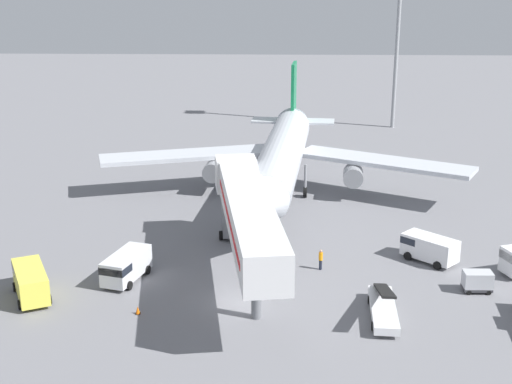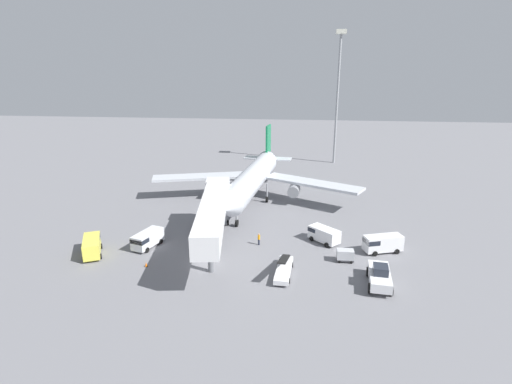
{
  "view_description": "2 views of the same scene",
  "coord_description": "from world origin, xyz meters",
  "px_view_note": "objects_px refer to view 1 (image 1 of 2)",
  "views": [
    {
      "loc": [
        2.17,
        -45.12,
        22.75
      ],
      "look_at": [
        0.25,
        16.82,
        2.92
      ],
      "focal_mm": 49.26,
      "sensor_mm": 36.0,
      "label": 1
    },
    {
      "loc": [
        11.17,
        -43.46,
        23.0
      ],
      "look_at": [
        3.92,
        17.46,
        4.01
      ],
      "focal_mm": 27.71,
      "sensor_mm": 36.0,
      "label": 2
    }
  ],
  "objects_px": {
    "service_van_mid_left": "(428,247)",
    "baggage_cart_near_center": "(477,281)",
    "jet_bridge": "(246,211)",
    "service_van_near_left": "(30,280)",
    "airplane_at_gate": "(283,154)",
    "safety_cone_alpha": "(138,310)",
    "belt_loader_truck": "(383,307)",
    "ground_crew_worker_foreground": "(321,259)",
    "service_van_mid_right": "(125,266)"
  },
  "relations": [
    {
      "from": "baggage_cart_near_center",
      "to": "safety_cone_alpha",
      "type": "distance_m",
      "value": 24.66
    },
    {
      "from": "baggage_cart_near_center",
      "to": "airplane_at_gate",
      "type": "bearing_deg",
      "value": 123.11
    },
    {
      "from": "service_van_near_left",
      "to": "baggage_cart_near_center",
      "type": "xyz_separation_m",
      "value": [
        32.5,
        1.8,
        -0.4
      ]
    },
    {
      "from": "service_van_mid_left",
      "to": "service_van_near_left",
      "type": "bearing_deg",
      "value": -166.04
    },
    {
      "from": "safety_cone_alpha",
      "to": "belt_loader_truck",
      "type": "bearing_deg",
      "value": 0.21
    },
    {
      "from": "jet_bridge",
      "to": "service_van_mid_left",
      "type": "bearing_deg",
      "value": 14.56
    },
    {
      "from": "airplane_at_gate",
      "to": "service_van_mid_left",
      "type": "distance_m",
      "value": 20.28
    },
    {
      "from": "service_van_mid_right",
      "to": "ground_crew_worker_foreground",
      "type": "relative_size",
      "value": 3.08
    },
    {
      "from": "ground_crew_worker_foreground",
      "to": "safety_cone_alpha",
      "type": "xyz_separation_m",
      "value": [
        -13.0,
        -7.88,
        -0.61
      ]
    },
    {
      "from": "belt_loader_truck",
      "to": "ground_crew_worker_foreground",
      "type": "height_order",
      "value": "belt_loader_truck"
    },
    {
      "from": "belt_loader_truck",
      "to": "service_van_mid_right",
      "type": "xyz_separation_m",
      "value": [
        -18.74,
        5.27,
        0.46
      ]
    },
    {
      "from": "airplane_at_gate",
      "to": "jet_bridge",
      "type": "bearing_deg",
      "value": -98.05
    },
    {
      "from": "baggage_cart_near_center",
      "to": "safety_cone_alpha",
      "type": "bearing_deg",
      "value": -170.06
    },
    {
      "from": "jet_bridge",
      "to": "service_van_near_left",
      "type": "relative_size",
      "value": 4.23
    },
    {
      "from": "belt_loader_truck",
      "to": "safety_cone_alpha",
      "type": "bearing_deg",
      "value": -179.79
    },
    {
      "from": "service_van_mid_left",
      "to": "baggage_cart_near_center",
      "type": "bearing_deg",
      "value": -66.54
    },
    {
      "from": "airplane_at_gate",
      "to": "service_van_mid_left",
      "type": "height_order",
      "value": "airplane_at_gate"
    },
    {
      "from": "jet_bridge",
      "to": "service_van_mid_right",
      "type": "height_order",
      "value": "jet_bridge"
    },
    {
      "from": "airplane_at_gate",
      "to": "ground_crew_worker_foreground",
      "type": "distance_m",
      "value": 18.81
    },
    {
      "from": "airplane_at_gate",
      "to": "service_van_mid_right",
      "type": "relative_size",
      "value": 7.48
    },
    {
      "from": "service_van_mid_left",
      "to": "service_van_mid_right",
      "type": "bearing_deg",
      "value": -169.06
    },
    {
      "from": "service_van_mid_right",
      "to": "ground_crew_worker_foreground",
      "type": "height_order",
      "value": "service_van_mid_right"
    },
    {
      "from": "service_van_mid_left",
      "to": "baggage_cart_near_center",
      "type": "relative_size",
      "value": 2.19
    },
    {
      "from": "airplane_at_gate",
      "to": "service_van_near_left",
      "type": "xyz_separation_m",
      "value": [
        -18.27,
        -23.62,
        -3.42
      ]
    },
    {
      "from": "service_van_mid_left",
      "to": "jet_bridge",
      "type": "bearing_deg",
      "value": -165.44
    },
    {
      "from": "airplane_at_gate",
      "to": "ground_crew_worker_foreground",
      "type": "bearing_deg",
      "value": -80.8
    },
    {
      "from": "service_van_near_left",
      "to": "service_van_mid_left",
      "type": "height_order",
      "value": "service_van_near_left"
    },
    {
      "from": "service_van_mid_left",
      "to": "ground_crew_worker_foreground",
      "type": "xyz_separation_m",
      "value": [
        -8.82,
        -2.04,
        -0.3
      ]
    },
    {
      "from": "ground_crew_worker_foreground",
      "to": "jet_bridge",
      "type": "bearing_deg",
      "value": -163.12
    },
    {
      "from": "jet_bridge",
      "to": "baggage_cart_near_center",
      "type": "distance_m",
      "value": 17.76
    },
    {
      "from": "service_van_mid_left",
      "to": "safety_cone_alpha",
      "type": "distance_m",
      "value": 23.99
    },
    {
      "from": "jet_bridge",
      "to": "ground_crew_worker_foreground",
      "type": "bearing_deg",
      "value": 16.88
    },
    {
      "from": "belt_loader_truck",
      "to": "service_van_mid_left",
      "type": "distance_m",
      "value": 11.06
    },
    {
      "from": "belt_loader_truck",
      "to": "service_van_mid_left",
      "type": "height_order",
      "value": "belt_loader_truck"
    },
    {
      "from": "jet_bridge",
      "to": "safety_cone_alpha",
      "type": "distance_m",
      "value": 10.81
    },
    {
      "from": "service_van_mid_right",
      "to": "service_van_mid_left",
      "type": "distance_m",
      "value": 24.18
    },
    {
      "from": "ground_crew_worker_foreground",
      "to": "airplane_at_gate",
      "type": "bearing_deg",
      "value": 99.2
    },
    {
      "from": "belt_loader_truck",
      "to": "service_van_near_left",
      "type": "height_order",
      "value": "belt_loader_truck"
    },
    {
      "from": "belt_loader_truck",
      "to": "safety_cone_alpha",
      "type": "xyz_separation_m",
      "value": [
        -16.82,
        -0.06,
        -0.48
      ]
    },
    {
      "from": "belt_loader_truck",
      "to": "service_van_mid_left",
      "type": "relative_size",
      "value": 1.41
    },
    {
      "from": "airplane_at_gate",
      "to": "belt_loader_truck",
      "type": "relative_size",
      "value": 6.01
    },
    {
      "from": "belt_loader_truck",
      "to": "baggage_cart_near_center",
      "type": "distance_m",
      "value": 8.55
    },
    {
      "from": "jet_bridge",
      "to": "service_van_mid_right",
      "type": "distance_m",
      "value": 10.13
    },
    {
      "from": "belt_loader_truck",
      "to": "baggage_cart_near_center",
      "type": "bearing_deg",
      "value": 29.35
    },
    {
      "from": "service_van_mid_right",
      "to": "service_van_near_left",
      "type": "distance_m",
      "value": 6.93
    },
    {
      "from": "baggage_cart_near_center",
      "to": "safety_cone_alpha",
      "type": "xyz_separation_m",
      "value": [
        -24.28,
        -4.25,
        -0.58
      ]
    },
    {
      "from": "safety_cone_alpha",
      "to": "service_van_near_left",
      "type": "bearing_deg",
      "value": 163.4
    },
    {
      "from": "service_van_mid_left",
      "to": "baggage_cart_near_center",
      "type": "xyz_separation_m",
      "value": [
        2.46,
        -5.66,
        -0.32
      ]
    },
    {
      "from": "jet_bridge",
      "to": "service_van_near_left",
      "type": "distance_m",
      "value": 16.43
    },
    {
      "from": "service_van_near_left",
      "to": "ground_crew_worker_foreground",
      "type": "bearing_deg",
      "value": 14.35
    }
  ]
}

